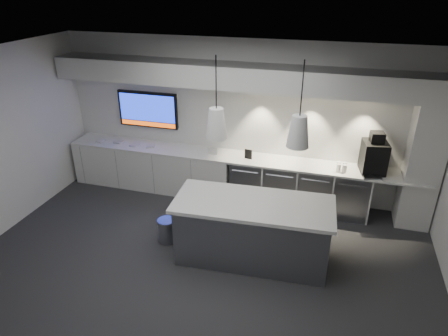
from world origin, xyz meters
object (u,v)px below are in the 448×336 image
(island, at_px, (253,231))
(bin, at_px, (167,230))
(coffee_machine, at_px, (374,156))
(wall_tv, at_px, (148,110))

(island, xyz_separation_m, bin, (-1.44, 0.04, -0.30))
(bin, relative_size, coffee_machine, 0.56)
(wall_tv, distance_m, bin, 2.67)
(wall_tv, xyz_separation_m, coffee_machine, (4.32, -0.25, -0.36))
(bin, bearing_deg, coffee_machine, 28.72)
(wall_tv, relative_size, island, 0.52)
(wall_tv, distance_m, island, 3.46)
(wall_tv, height_order, coffee_machine, wall_tv)
(bin, bearing_deg, wall_tv, 120.87)
(bin, bearing_deg, island, -1.40)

